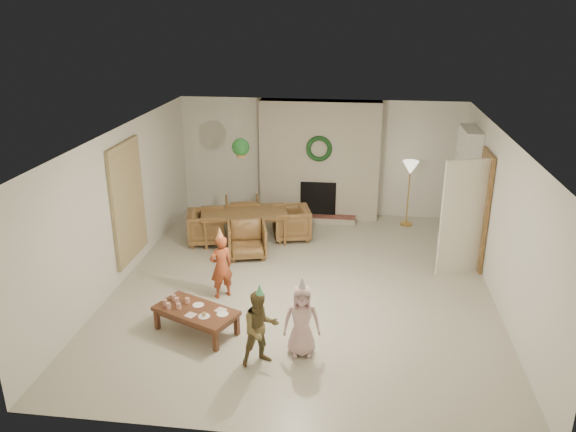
% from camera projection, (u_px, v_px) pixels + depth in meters
% --- Properties ---
extents(floor, '(7.00, 7.00, 0.00)m').
position_uv_depth(floor, '(303.00, 285.00, 9.26)').
color(floor, '#B7B29E').
rests_on(floor, ground).
extents(ceiling, '(7.00, 7.00, 0.00)m').
position_uv_depth(ceiling, '(305.00, 135.00, 8.39)').
color(ceiling, white).
rests_on(ceiling, wall_back).
extents(wall_back, '(7.00, 0.00, 7.00)m').
position_uv_depth(wall_back, '(320.00, 158.00, 12.08)').
color(wall_back, silver).
rests_on(wall_back, floor).
extents(wall_front, '(7.00, 0.00, 7.00)m').
position_uv_depth(wall_front, '(268.00, 335.00, 5.57)').
color(wall_front, silver).
rests_on(wall_front, floor).
extents(wall_left, '(0.00, 7.00, 7.00)m').
position_uv_depth(wall_left, '(121.00, 206.00, 9.18)').
color(wall_left, silver).
rests_on(wall_left, floor).
extents(wall_right, '(0.00, 7.00, 7.00)m').
position_uv_depth(wall_right, '(502.00, 223.00, 8.47)').
color(wall_right, silver).
rests_on(wall_right, floor).
extents(fireplace_mass, '(2.50, 0.40, 2.50)m').
position_uv_depth(fireplace_mass, '(320.00, 160.00, 11.89)').
color(fireplace_mass, '#592A17').
rests_on(fireplace_mass, floor).
extents(fireplace_hearth, '(1.60, 0.30, 0.12)m').
position_uv_depth(fireplace_hearth, '(317.00, 219.00, 11.98)').
color(fireplace_hearth, '#5D1E19').
rests_on(fireplace_hearth, floor).
extents(fireplace_firebox, '(0.75, 0.12, 0.75)m').
position_uv_depth(fireplace_firebox, '(318.00, 199.00, 12.00)').
color(fireplace_firebox, black).
rests_on(fireplace_firebox, floor).
extents(fireplace_wreath, '(0.54, 0.10, 0.54)m').
position_uv_depth(fireplace_wreath, '(319.00, 149.00, 11.57)').
color(fireplace_wreath, '#153A1B').
rests_on(fireplace_wreath, fireplace_mass).
extents(floor_lamp_base, '(0.26, 0.26, 0.03)m').
position_uv_depth(floor_lamp_base, '(406.00, 224.00, 11.82)').
color(floor_lamp_base, gold).
rests_on(floor_lamp_base, floor).
extents(floor_lamp_post, '(0.03, 0.03, 1.23)m').
position_uv_depth(floor_lamp_post, '(408.00, 196.00, 11.60)').
color(floor_lamp_post, gold).
rests_on(floor_lamp_post, floor).
extents(floor_lamp_shade, '(0.33, 0.33, 0.27)m').
position_uv_depth(floor_lamp_shade, '(411.00, 168.00, 11.40)').
color(floor_lamp_shade, beige).
rests_on(floor_lamp_shade, floor_lamp_post).
extents(bookshelf_carcass, '(0.30, 1.00, 2.20)m').
position_uv_depth(bookshelf_carcass, '(465.00, 186.00, 10.68)').
color(bookshelf_carcass, white).
rests_on(bookshelf_carcass, floor).
extents(bookshelf_shelf_a, '(0.30, 0.92, 0.03)m').
position_uv_depth(bookshelf_shelf_a, '(460.00, 218.00, 10.90)').
color(bookshelf_shelf_a, white).
rests_on(bookshelf_shelf_a, bookshelf_carcass).
extents(bookshelf_shelf_b, '(0.30, 0.92, 0.03)m').
position_uv_depth(bookshelf_shelf_b, '(462.00, 199.00, 10.77)').
color(bookshelf_shelf_b, white).
rests_on(bookshelf_shelf_b, bookshelf_carcass).
extents(bookshelf_shelf_c, '(0.30, 0.92, 0.03)m').
position_uv_depth(bookshelf_shelf_c, '(465.00, 179.00, 10.63)').
color(bookshelf_shelf_c, white).
rests_on(bookshelf_shelf_c, bookshelf_carcass).
extents(bookshelf_shelf_d, '(0.30, 0.92, 0.03)m').
position_uv_depth(bookshelf_shelf_d, '(467.00, 158.00, 10.49)').
color(bookshelf_shelf_d, white).
rests_on(bookshelf_shelf_d, bookshelf_carcass).
extents(books_row_lower, '(0.20, 0.40, 0.24)m').
position_uv_depth(books_row_lower, '(461.00, 214.00, 10.72)').
color(books_row_lower, red).
rests_on(books_row_lower, bookshelf_shelf_a).
extents(books_row_mid, '(0.20, 0.44, 0.24)m').
position_uv_depth(books_row_mid, '(462.00, 191.00, 10.76)').
color(books_row_mid, navy).
rests_on(books_row_mid, bookshelf_shelf_b).
extents(books_row_upper, '(0.20, 0.36, 0.22)m').
position_uv_depth(books_row_upper, '(465.00, 173.00, 10.49)').
color(books_row_upper, '#BC7328').
rests_on(books_row_upper, bookshelf_shelf_c).
extents(door_frame, '(0.05, 0.86, 2.04)m').
position_uv_depth(door_frame, '(482.00, 210.00, 9.67)').
color(door_frame, brown).
rests_on(door_frame, floor).
extents(door_leaf, '(0.77, 0.32, 2.00)m').
position_uv_depth(door_leaf, '(463.00, 218.00, 9.37)').
color(door_leaf, beige).
rests_on(door_leaf, floor).
extents(curtain_panel, '(0.06, 1.20, 2.00)m').
position_uv_depth(curtain_panel, '(128.00, 202.00, 9.36)').
color(curtain_panel, tan).
rests_on(curtain_panel, wall_left).
extents(dining_table, '(1.83, 1.31, 0.58)m').
position_uv_depth(dining_table, '(245.00, 227.00, 10.92)').
color(dining_table, brown).
rests_on(dining_table, floor).
extents(dining_chair_near, '(0.84, 0.86, 0.64)m').
position_uv_depth(dining_chair_near, '(247.00, 240.00, 10.23)').
color(dining_chair_near, brown).
rests_on(dining_chair_near, floor).
extents(dining_chair_far, '(0.84, 0.86, 0.64)m').
position_uv_depth(dining_chair_far, '(243.00, 212.00, 11.58)').
color(dining_chair_far, brown).
rests_on(dining_chair_far, floor).
extents(dining_chair_left, '(0.86, 0.84, 0.64)m').
position_uv_depth(dining_chair_left, '(207.00, 227.00, 10.82)').
color(dining_chair_left, brown).
rests_on(dining_chair_left, floor).
extents(dining_chair_right, '(0.86, 0.84, 0.64)m').
position_uv_depth(dining_chair_right, '(291.00, 223.00, 11.01)').
color(dining_chair_right, brown).
rests_on(dining_chair_right, floor).
extents(hanging_plant_cord, '(0.01, 0.01, 0.70)m').
position_uv_depth(hanging_plant_cord, '(240.00, 134.00, 10.06)').
color(hanging_plant_cord, tan).
rests_on(hanging_plant_cord, ceiling).
extents(hanging_plant_pot, '(0.16, 0.16, 0.12)m').
position_uv_depth(hanging_plant_pot, '(241.00, 154.00, 10.18)').
color(hanging_plant_pot, '#8F5D2E').
rests_on(hanging_plant_pot, hanging_plant_cord).
extents(hanging_plant_foliage, '(0.32, 0.32, 0.32)m').
position_uv_depth(hanging_plant_foliage, '(241.00, 147.00, 10.14)').
color(hanging_plant_foliage, '#16441B').
rests_on(hanging_plant_foliage, hanging_plant_pot).
extents(coffee_table_top, '(1.29, 1.00, 0.05)m').
position_uv_depth(coffee_table_top, '(196.00, 311.00, 7.83)').
color(coffee_table_top, '#58301D').
rests_on(coffee_table_top, floor).
extents(coffee_table_apron, '(1.17, 0.89, 0.07)m').
position_uv_depth(coffee_table_apron, '(196.00, 315.00, 7.85)').
color(coffee_table_apron, '#58301D').
rests_on(coffee_table_apron, floor).
extents(coffee_leg_fl, '(0.08, 0.08, 0.30)m').
position_uv_depth(coffee_leg_fl, '(157.00, 319.00, 7.96)').
color(coffee_leg_fl, '#58301D').
rests_on(coffee_leg_fl, floor).
extents(coffee_leg_fr, '(0.08, 0.08, 0.30)m').
position_uv_depth(coffee_leg_fr, '(216.00, 341.00, 7.44)').
color(coffee_leg_fr, '#58301D').
rests_on(coffee_leg_fr, floor).
extents(coffee_leg_bl, '(0.08, 0.08, 0.30)m').
position_uv_depth(coffee_leg_bl, '(180.00, 305.00, 8.34)').
color(coffee_leg_bl, '#58301D').
rests_on(coffee_leg_bl, floor).
extents(coffee_leg_br, '(0.08, 0.08, 0.30)m').
position_uv_depth(coffee_leg_br, '(237.00, 325.00, 7.82)').
color(coffee_leg_br, '#58301D').
rests_on(coffee_leg_br, floor).
extents(cup_a, '(0.08, 0.08, 0.08)m').
position_uv_depth(cup_a, '(165.00, 302.00, 7.92)').
color(cup_a, silver).
rests_on(cup_a, coffee_table_top).
extents(cup_b, '(0.08, 0.08, 0.08)m').
position_uv_depth(cup_b, '(174.00, 297.00, 8.06)').
color(cup_b, silver).
rests_on(cup_b, coffee_table_top).
extents(cup_c, '(0.08, 0.08, 0.08)m').
position_uv_depth(cup_c, '(168.00, 306.00, 7.83)').
color(cup_c, silver).
rests_on(cup_c, coffee_table_top).
extents(cup_d, '(0.08, 0.08, 0.08)m').
position_uv_depth(cup_d, '(177.00, 300.00, 7.97)').
color(cup_d, silver).
rests_on(cup_d, coffee_table_top).
extents(cup_e, '(0.08, 0.08, 0.08)m').
position_uv_depth(cup_e, '(179.00, 306.00, 7.82)').
color(cup_e, silver).
rests_on(cup_e, coffee_table_top).
extents(cup_f, '(0.08, 0.08, 0.08)m').
position_uv_depth(cup_f, '(187.00, 301.00, 7.97)').
color(cup_f, silver).
rests_on(cup_f, coffee_table_top).
extents(plate_a, '(0.21, 0.21, 0.01)m').
position_uv_depth(plate_a, '(198.00, 305.00, 7.92)').
color(plate_a, white).
rests_on(plate_a, coffee_table_top).
extents(plate_b, '(0.21, 0.21, 0.01)m').
position_uv_depth(plate_b, '(204.00, 316.00, 7.64)').
color(plate_b, white).
rests_on(plate_b, coffee_table_top).
extents(plate_c, '(0.21, 0.21, 0.01)m').
position_uv_depth(plate_c, '(223.00, 314.00, 7.69)').
color(plate_c, white).
rests_on(plate_c, coffee_table_top).
extents(food_scoop, '(0.08, 0.08, 0.06)m').
position_uv_depth(food_scoop, '(204.00, 314.00, 7.62)').
color(food_scoop, tan).
rests_on(food_scoop, plate_b).
extents(napkin_left, '(0.18, 0.18, 0.01)m').
position_uv_depth(napkin_left, '(191.00, 315.00, 7.67)').
color(napkin_left, '#D89FA3').
rests_on(napkin_left, coffee_table_top).
extents(napkin_right, '(0.18, 0.18, 0.01)m').
position_uv_depth(napkin_right, '(221.00, 310.00, 7.79)').
color(napkin_right, '#D89FA3').
rests_on(napkin_right, coffee_table_top).
extents(child_red, '(0.45, 0.43, 1.03)m').
position_uv_depth(child_red, '(221.00, 267.00, 8.73)').
color(child_red, '#9D4021').
rests_on(child_red, floor).
extents(party_hat_red, '(0.18, 0.18, 0.20)m').
position_uv_depth(party_hat_red, '(220.00, 233.00, 8.53)').
color(party_hat_red, gold).
rests_on(party_hat_red, child_red).
extents(child_plaid, '(0.62, 0.57, 1.01)m').
position_uv_depth(child_plaid, '(260.00, 328.00, 7.08)').
color(child_plaid, brown).
rests_on(child_plaid, floor).
extents(party_hat_plaid, '(0.14, 0.14, 0.17)m').
position_uv_depth(party_hat_plaid, '(260.00, 290.00, 6.89)').
color(party_hat_plaid, '#51BE78').
rests_on(party_hat_plaid, child_plaid).
extents(child_pink, '(0.53, 0.38, 0.99)m').
position_uv_depth(child_pink, '(302.00, 320.00, 7.28)').
color(child_pink, beige).
rests_on(child_pink, floor).
extents(party_hat_pink, '(0.13, 0.13, 0.18)m').
position_uv_depth(party_hat_pink, '(302.00, 284.00, 7.09)').
color(party_hat_pink, silver).
rests_on(party_hat_pink, child_pink).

